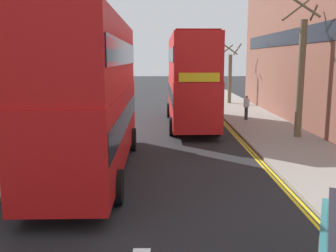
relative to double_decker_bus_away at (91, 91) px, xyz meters
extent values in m
cube|color=gray|center=(8.80, 4.63, -2.96)|extent=(4.00, 80.00, 0.14)
cube|color=gray|center=(-4.20, 4.63, -2.96)|extent=(4.00, 80.00, 0.14)
cube|color=yellow|center=(6.70, 2.63, -3.03)|extent=(0.10, 56.00, 0.01)
cube|color=yellow|center=(6.54, 2.63, -3.03)|extent=(0.10, 56.00, 0.01)
cube|color=red|center=(0.00, 0.00, -1.29)|extent=(2.67, 10.84, 2.60)
cube|color=red|center=(0.00, 0.00, 1.26)|extent=(2.62, 10.62, 2.50)
cube|color=black|center=(0.00, 0.00, -0.99)|extent=(2.69, 10.41, 0.84)
cube|color=black|center=(0.00, 0.00, 1.36)|extent=(2.68, 10.19, 0.80)
cube|color=yellow|center=(-0.09, 5.38, 0.26)|extent=(2.00, 0.09, 0.44)
cube|color=maroon|center=(0.00, 0.00, 2.56)|extent=(2.40, 9.75, 0.10)
cylinder|color=black|center=(-1.30, 3.33, -2.51)|extent=(0.32, 1.04, 1.04)
cylinder|color=black|center=(1.20, 3.37, -2.51)|extent=(0.32, 1.04, 1.04)
cylinder|color=black|center=(-1.20, -3.37, -2.51)|extent=(0.32, 1.04, 1.04)
cylinder|color=black|center=(1.30, -3.33, -2.51)|extent=(0.32, 1.04, 1.04)
cube|color=red|center=(4.31, 10.17, -1.29)|extent=(2.61, 10.83, 2.60)
cube|color=red|center=(4.31, 10.17, 1.26)|extent=(2.56, 10.61, 2.50)
cube|color=black|center=(4.31, 10.17, -0.99)|extent=(2.64, 10.39, 0.84)
cube|color=black|center=(4.31, 10.17, 1.36)|extent=(2.62, 10.18, 0.80)
cube|color=yellow|center=(4.36, 4.79, 0.26)|extent=(2.00, 0.08, 0.44)
cube|color=maroon|center=(4.31, 10.17, 2.56)|extent=(2.35, 9.74, 0.10)
cylinder|color=black|center=(5.59, 6.83, -2.51)|extent=(0.31, 1.04, 1.04)
cylinder|color=black|center=(3.09, 6.81, -2.51)|extent=(0.31, 1.04, 1.04)
cylinder|color=black|center=(5.53, 13.53, -2.51)|extent=(0.31, 1.04, 1.04)
cylinder|color=black|center=(3.03, 13.50, -2.51)|extent=(0.31, 1.04, 1.04)
cylinder|color=#2D2D38|center=(8.16, 11.48, -2.46)|extent=(0.22, 0.22, 0.85)
cube|color=silver|center=(8.16, 11.48, -1.76)|extent=(0.34, 0.22, 0.56)
sphere|color=#9E7051|center=(8.16, 11.48, -1.37)|extent=(0.20, 0.20, 0.20)
cylinder|color=#6B6047|center=(8.69, 21.38, -0.69)|extent=(0.33, 0.33, 4.40)
cylinder|color=#6B6047|center=(9.34, 21.58, 1.98)|extent=(0.53, 1.38, 1.04)
cylinder|color=#6B6047|center=(8.43, 21.96, 1.95)|extent=(1.27, 0.63, 0.98)
cylinder|color=#6B6047|center=(8.48, 20.70, 2.00)|extent=(1.43, 0.54, 1.07)
cylinder|color=#6B6047|center=(9.69, 5.83, 0.10)|extent=(0.36, 0.36, 5.98)
cylinder|color=#6B6047|center=(10.13, 5.81, 3.41)|extent=(0.16, 0.95, 0.71)
cylinder|color=#6B6047|center=(9.47, 6.56, 3.63)|extent=(1.54, 0.56, 1.15)
cylinder|color=#6B6047|center=(9.40, 5.10, 3.64)|extent=(1.54, 0.71, 1.18)
cube|color=black|center=(10.78, 10.50, 2.51)|extent=(0.04, 24.64, 1.00)
camera|label=1|loc=(2.65, -14.06, 1.17)|focal=41.31mm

